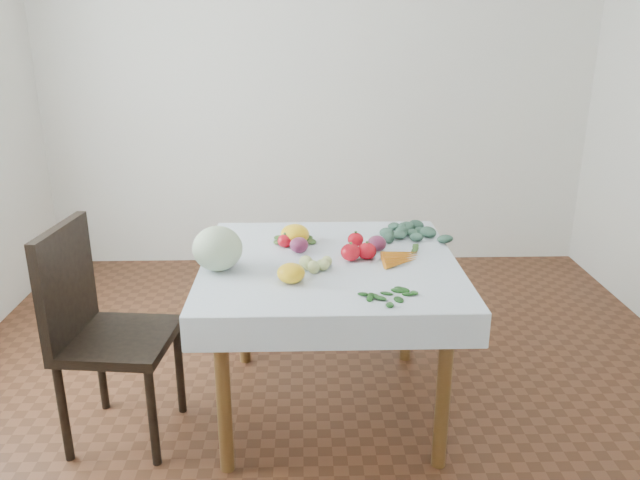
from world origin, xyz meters
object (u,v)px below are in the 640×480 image
object	(u,v)px
cabbage	(218,248)
heirloom_back	(295,234)
carrot_bunch	(403,258)
table	(330,281)
chair	(96,321)

from	to	relation	value
cabbage	heirloom_back	xyz separation A→B (m)	(0.32, 0.32, -0.05)
cabbage	carrot_bunch	world-z (taller)	cabbage
heirloom_back	table	bearing A→B (deg)	-54.75
cabbage	carrot_bunch	size ratio (longest dim) A/B	1.07
heirloom_back	carrot_bunch	distance (m)	0.54
chair	table	bearing A→B (deg)	10.26
heirloom_back	carrot_bunch	size ratio (longest dim) A/B	0.69
chair	cabbage	size ratio (longest dim) A/B	4.63
table	cabbage	world-z (taller)	cabbage
cabbage	carrot_bunch	distance (m)	0.81
cabbage	heirloom_back	size ratio (longest dim) A/B	1.54
table	cabbage	distance (m)	0.53
table	heirloom_back	bearing A→B (deg)	125.25
chair	carrot_bunch	world-z (taller)	chair
table	carrot_bunch	xyz separation A→B (m)	(0.32, -0.02, 0.12)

